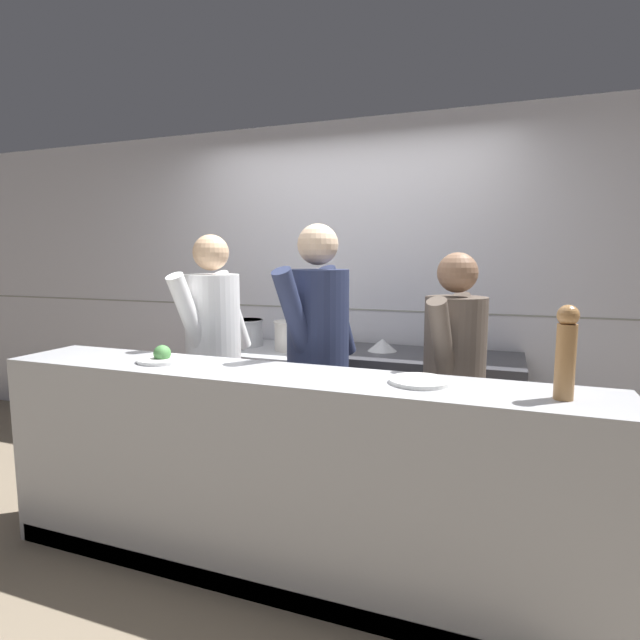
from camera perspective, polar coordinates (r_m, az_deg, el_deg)
The scene contains 15 objects.
ground_plane at distance 3.03m, azimuth -6.43°, elevation -23.77°, with size 14.00×14.00×0.00m, color #7F705B.
wall_back_tiled at distance 3.98m, azimuth 2.95°, elevation 3.48°, with size 8.00×0.06×2.60m.
oven_range at distance 3.95m, azimuth -5.71°, elevation -9.42°, with size 0.90×0.71×0.86m.
prep_counter at distance 3.60m, azimuth 11.58°, elevation -10.95°, with size 1.30×0.65×0.90m.
pass_counter at distance 2.52m, azimuth -4.59°, elevation -17.47°, with size 2.98×0.45×1.02m.
stock_pot at distance 3.97m, azimuth -8.39°, elevation -1.35°, with size 0.27×0.27×0.21m.
sauce_pot at distance 3.75m, azimuth -3.20°, elevation -1.70°, with size 0.28×0.28×0.22m.
mixing_bowl_steel at distance 3.57m, azimuth 7.13°, elevation -2.84°, with size 0.21×0.21×0.09m.
chefs_knife at distance 3.30m, azimuth 14.50°, elevation -4.52°, with size 0.34×0.22×0.02m.
plated_dish_main at distance 2.72m, azimuth -17.57°, elevation -4.10°, with size 0.26×0.26×0.09m.
plated_dish_appetiser at distance 2.20m, azimuth 11.28°, elevation -6.86°, with size 0.26×0.26×0.02m.
pepper_mill at distance 2.10m, azimuth 26.30°, elevation -3.14°, with size 0.08×0.08×0.36m.
chef_head_cook at distance 3.26m, azimuth -12.07°, elevation -3.80°, with size 0.39×0.75×1.70m.
chef_sous at distance 2.87m, azimuth -0.25°, elevation -4.63°, with size 0.43×0.76×1.74m.
chef_line at distance 2.77m, azimuth 15.02°, elevation -7.23°, with size 0.38×0.69×1.58m.
Camera 1 is at (1.19, -2.31, 1.56)m, focal length 28.00 mm.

